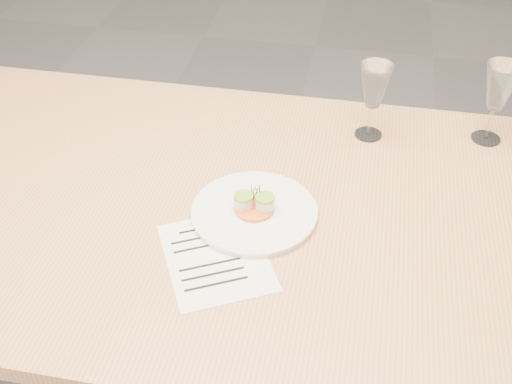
% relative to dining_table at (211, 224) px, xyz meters
% --- Properties ---
extents(dining_table, '(2.40, 1.00, 0.75)m').
position_rel_dining_table_xyz_m(dining_table, '(0.00, 0.00, 0.00)').
color(dining_table, tan).
rests_on(dining_table, ground).
extents(dinner_plate, '(0.28, 0.28, 0.07)m').
position_rel_dining_table_xyz_m(dinner_plate, '(0.11, -0.03, 0.08)').
color(dinner_plate, white).
rests_on(dinner_plate, dining_table).
extents(recipe_sheet, '(0.30, 0.32, 0.00)m').
position_rel_dining_table_xyz_m(recipe_sheet, '(0.06, -0.17, 0.07)').
color(recipe_sheet, white).
rests_on(recipe_sheet, dining_table).
extents(wine_glass_1, '(0.08, 0.08, 0.20)m').
position_rel_dining_table_xyz_m(wine_glass_1, '(0.34, 0.34, 0.21)').
color(wine_glass_1, white).
rests_on(wine_glass_1, dining_table).
extents(wine_glass_2, '(0.08, 0.08, 0.21)m').
position_rel_dining_table_xyz_m(wine_glass_2, '(0.63, 0.38, 0.22)').
color(wine_glass_2, white).
rests_on(wine_glass_2, dining_table).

